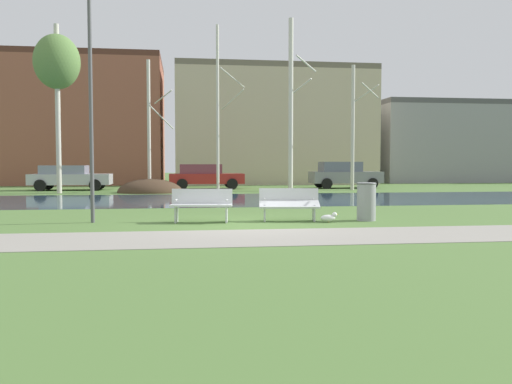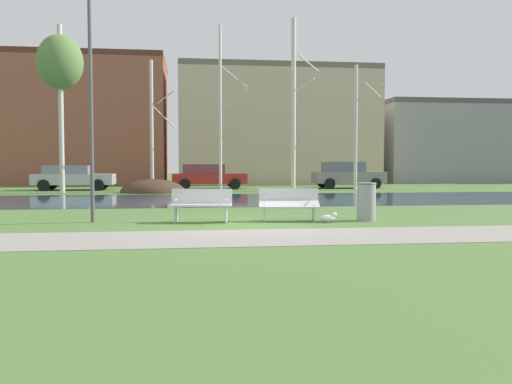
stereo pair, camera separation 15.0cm
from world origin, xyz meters
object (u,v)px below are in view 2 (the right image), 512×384
object	(u,v)px
parked_van_nearest_silver	(73,177)
bench_right	(289,203)
seagull	(329,218)
trash_bin	(366,201)
bench_left	(201,204)
parked_sedan_second_red	(208,176)
streetlamp	(90,65)
parked_hatch_third_grey	(347,175)

from	to	relation	value
parked_van_nearest_silver	bench_right	bearing A→B (deg)	-62.30
bench_right	seagull	size ratio (longest dim) A/B	3.49
trash_bin	parked_van_nearest_silver	distance (m)	20.92
bench_left	bench_right	bearing A→B (deg)	0.00
trash_bin	parked_sedan_second_red	distance (m)	18.48
bench_left	streetlamp	size ratio (longest dim) A/B	0.27
bench_left	parked_van_nearest_silver	world-z (taller)	parked_van_nearest_silver
streetlamp	parked_sedan_second_red	bearing A→B (deg)	78.31
parked_van_nearest_silver	streetlamp	bearing A→B (deg)	-76.81
streetlamp	parked_van_nearest_silver	size ratio (longest dim) A/B	1.41
trash_bin	streetlamp	world-z (taller)	streetlamp
bench_right	parked_hatch_third_grey	distance (m)	19.03
trash_bin	seagull	bearing A→B (deg)	-163.37
bench_right	parked_van_nearest_silver	bearing A→B (deg)	117.70
bench_left	bench_right	world-z (taller)	same
bench_left	parked_van_nearest_silver	size ratio (longest dim) A/B	0.38
parked_hatch_third_grey	streetlamp	bearing A→B (deg)	-124.87
bench_left	trash_bin	xyz separation A→B (m)	(4.41, -0.19, 0.06)
streetlamp	bench_right	bearing A→B (deg)	-3.38
parked_sedan_second_red	parked_hatch_third_grey	distance (m)	8.48
parked_van_nearest_silver	parked_sedan_second_red	size ratio (longest dim) A/B	1.01
trash_bin	parked_van_nearest_silver	size ratio (longest dim) A/B	0.23
trash_bin	seagull	world-z (taller)	trash_bin
bench_right	trash_bin	xyz separation A→B (m)	(2.08, -0.19, 0.06)
seagull	parked_van_nearest_silver	distance (m)	20.64
trash_bin	parked_van_nearest_silver	world-z (taller)	parked_van_nearest_silver
seagull	bench_left	bearing A→B (deg)	170.90
parked_van_nearest_silver	parked_sedan_second_red	xyz separation A→B (m)	(7.67, 0.49, 0.02)
bench_right	trash_bin	world-z (taller)	trash_bin
streetlamp	parked_van_nearest_silver	bearing A→B (deg)	103.19
bench_right	parked_sedan_second_red	distance (m)	18.01
bench_left	parked_van_nearest_silver	distance (m)	18.74
bench_right	streetlamp	world-z (taller)	streetlamp
bench_left	streetlamp	bearing A→B (deg)	173.83
parked_sedan_second_red	streetlamp	bearing A→B (deg)	-101.69
bench_left	parked_van_nearest_silver	bearing A→B (deg)	111.37
bench_left	trash_bin	bearing A→B (deg)	-2.47
bench_right	parked_hatch_third_grey	xyz separation A→B (m)	(6.98, 17.70, 0.36)
parked_sedan_second_red	parked_hatch_third_grey	world-z (taller)	parked_hatch_third_grey
bench_left	streetlamp	world-z (taller)	streetlamp
parked_hatch_third_grey	parked_van_nearest_silver	bearing A→B (deg)	-179.14
trash_bin	parked_hatch_third_grey	size ratio (longest dim) A/B	0.24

